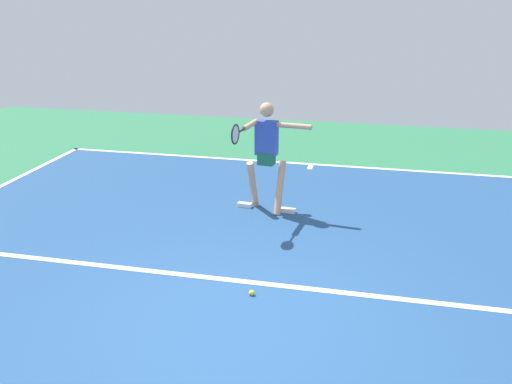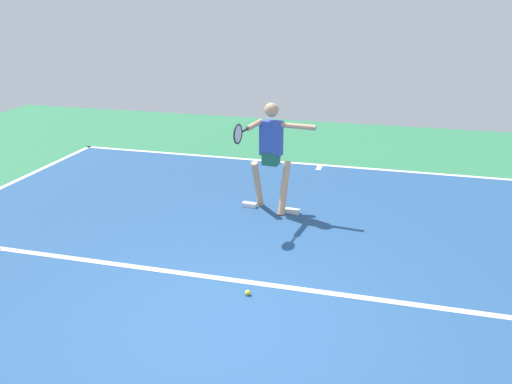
# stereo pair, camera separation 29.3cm
# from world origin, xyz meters

# --- Properties ---
(ground_plane) EXTENTS (20.13, 20.13, 0.00)m
(ground_plane) POSITION_xyz_m (0.00, 0.00, 0.00)
(ground_plane) COLOR #2D754C
(court_surface) EXTENTS (10.89, 12.05, 0.00)m
(court_surface) POSITION_xyz_m (0.00, 0.00, 0.00)
(court_surface) COLOR navy
(court_surface) RESTS_ON ground_plane
(court_line_baseline_near) EXTENTS (10.89, 0.10, 0.01)m
(court_line_baseline_near) POSITION_xyz_m (0.00, -5.97, 0.00)
(court_line_baseline_near) COLOR white
(court_line_baseline_near) RESTS_ON ground_plane
(court_line_service) EXTENTS (8.17, 0.10, 0.01)m
(court_line_service) POSITION_xyz_m (0.00, -0.88, 0.00)
(court_line_service) COLOR white
(court_line_service) RESTS_ON ground_plane
(court_line_centre_mark) EXTENTS (0.10, 0.30, 0.01)m
(court_line_centre_mark) POSITION_xyz_m (0.00, -5.77, 0.00)
(court_line_centre_mark) COLOR white
(court_line_centre_mark) RESTS_ON ground_plane
(tennis_player) EXTENTS (1.21, 1.25, 1.78)m
(tennis_player) POSITION_xyz_m (0.40, -3.24, 1.02)
(tennis_player) COLOR tan
(tennis_player) RESTS_ON ground_plane
(tennis_ball_near_service_line) EXTENTS (0.07, 0.07, 0.07)m
(tennis_ball_near_service_line) POSITION_xyz_m (0.01, -0.58, 0.03)
(tennis_ball_near_service_line) COLOR yellow
(tennis_ball_near_service_line) RESTS_ON ground_plane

